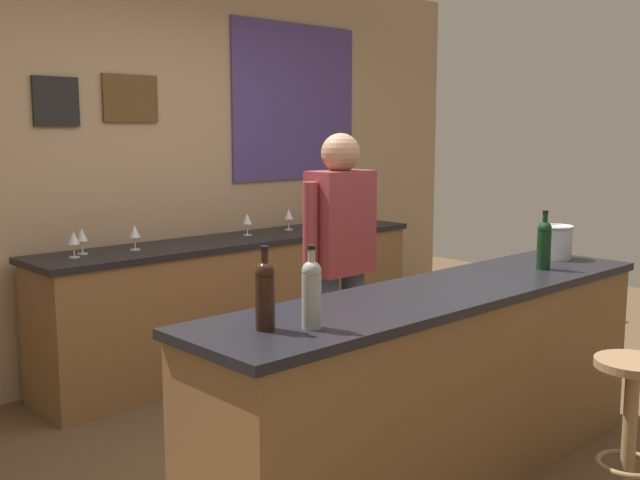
{
  "coord_description": "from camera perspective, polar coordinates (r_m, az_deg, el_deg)",
  "views": [
    {
      "loc": [
        -2.66,
        -2.43,
        1.63
      ],
      "look_at": [
        0.05,
        0.45,
        1.05
      ],
      "focal_mm": 41.82,
      "sensor_mm": 36.0,
      "label": 1
    }
  ],
  "objects": [
    {
      "name": "ground_plane",
      "position": [
        3.96,
        4.15,
        -16.0
      ],
      "size": [
        10.0,
        10.0,
        0.0
      ],
      "primitive_type": "plane",
      "color": "brown"
    },
    {
      "name": "back_wall",
      "position": [
        5.21,
        -12.16,
        5.8
      ],
      "size": [
        6.0,
        0.09,
        2.8
      ],
      "color": "tan",
      "rests_on": "ground_plane"
    },
    {
      "name": "bar_counter",
      "position": [
        3.55,
        9.07,
        -11.0
      ],
      "size": [
        2.62,
        0.6,
        0.92
      ],
      "color": "brown",
      "rests_on": "ground_plane"
    },
    {
      "name": "side_counter",
      "position": [
        5.24,
        -6.19,
        -4.7
      ],
      "size": [
        2.91,
        0.56,
        0.9
      ],
      "color": "brown",
      "rests_on": "ground_plane"
    },
    {
      "name": "bartender",
      "position": [
        4.05,
        1.55,
        -1.51
      ],
      "size": [
        0.52,
        0.21,
        1.62
      ],
      "color": "#384766",
      "rests_on": "ground_plane"
    },
    {
      "name": "bar_stool",
      "position": [
        3.49,
        22.69,
        -11.91
      ],
      "size": [
        0.32,
        0.32,
        0.68
      ],
      "color": "olive",
      "rests_on": "ground_plane"
    },
    {
      "name": "wine_bottle_a",
      "position": [
        2.68,
        -4.23,
        -4.05
      ],
      "size": [
        0.07,
        0.07,
        0.31
      ],
      "color": "black",
      "rests_on": "bar_counter"
    },
    {
      "name": "wine_bottle_b",
      "position": [
        2.7,
        -0.65,
        -3.97
      ],
      "size": [
        0.07,
        0.07,
        0.31
      ],
      "color": "#999E99",
      "rests_on": "bar_counter"
    },
    {
      "name": "wine_bottle_c",
      "position": [
        4.01,
        16.78,
        -0.23
      ],
      "size": [
        0.07,
        0.07,
        0.31
      ],
      "color": "black",
      "rests_on": "bar_counter"
    },
    {
      "name": "ice_bucket",
      "position": [
        4.37,
        17.66,
        -0.08
      ],
      "size": [
        0.19,
        0.19,
        0.19
      ],
      "color": "#B7BABF",
      "rests_on": "bar_counter"
    },
    {
      "name": "wine_glass_a",
      "position": [
        4.54,
        -18.34,
        0.08
      ],
      "size": [
        0.07,
        0.07,
        0.16
      ],
      "color": "silver",
      "rests_on": "side_counter"
    },
    {
      "name": "wine_glass_b",
      "position": [
        4.66,
        -17.76,
        0.3
      ],
      "size": [
        0.07,
        0.07,
        0.16
      ],
      "color": "silver",
      "rests_on": "side_counter"
    },
    {
      "name": "wine_glass_c",
      "position": [
        4.73,
        -14.0,
        0.57
      ],
      "size": [
        0.07,
        0.07,
        0.16
      ],
      "color": "silver",
      "rests_on": "side_counter"
    },
    {
      "name": "wine_glass_d",
      "position": [
        5.27,
        -5.6,
        1.55
      ],
      "size": [
        0.07,
        0.07,
        0.16
      ],
      "color": "silver",
      "rests_on": "side_counter"
    },
    {
      "name": "wine_glass_e",
      "position": [
        5.54,
        -2.41,
        1.92
      ],
      "size": [
        0.07,
        0.07,
        0.16
      ],
      "color": "silver",
      "rests_on": "side_counter"
    }
  ]
}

